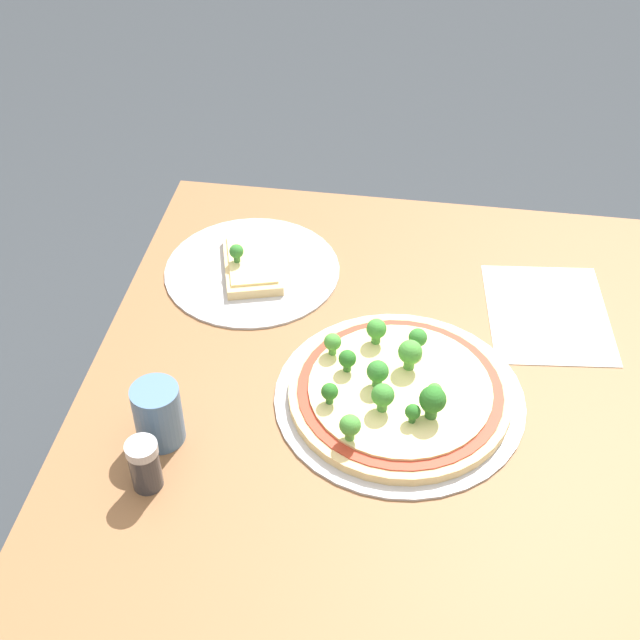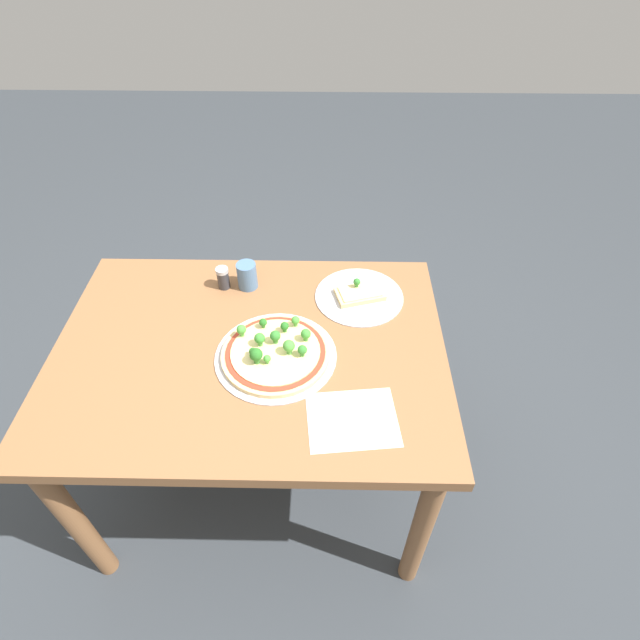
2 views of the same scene
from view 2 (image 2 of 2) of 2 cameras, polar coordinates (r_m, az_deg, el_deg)
name	(u,v)px [view 2 (image 2 of 2)]	position (r m, az deg, el deg)	size (l,w,h in m)	color
ground_plane	(268,474)	(2.02, -6.02, -17.06)	(8.00, 8.00, 0.00)	#33383D
dining_table	(252,370)	(1.51, -7.73, -5.73)	(1.12, 0.81, 0.72)	brown
pizza_tray_whole	(275,352)	(1.40, -5.11, -3.68)	(0.34, 0.34, 0.07)	#B7B7BC
pizza_tray_slice	(359,295)	(1.58, 4.52, 2.87)	(0.28, 0.28, 0.06)	#B7B7BC
drinking_cup	(247,276)	(1.61, -8.33, 5.05)	(0.06, 0.06, 0.09)	#4C7099
condiment_shaker	(223,278)	(1.62, -11.02, 4.76)	(0.04, 0.04, 0.07)	#333338
paper_menu	(352,419)	(1.27, 3.71, -11.26)	(0.22, 0.18, 0.00)	silver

